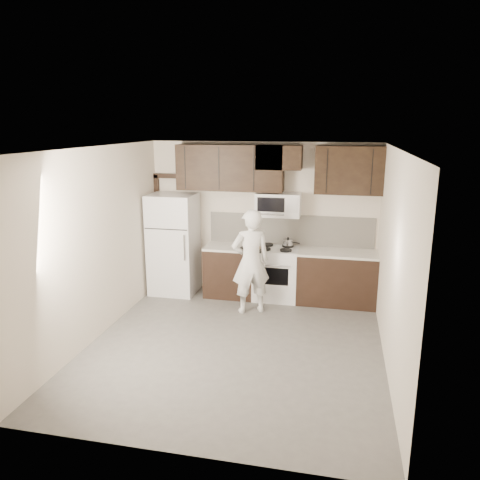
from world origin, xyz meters
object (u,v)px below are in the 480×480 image
(stove, at_px, (276,273))
(refrigerator, at_px, (174,244))
(person, at_px, (251,262))
(microwave, at_px, (278,205))

(stove, bearing_deg, refrigerator, -178.49)
(stove, xyz_separation_m, person, (-0.32, -0.69, 0.39))
(stove, distance_m, refrigerator, 1.90)
(person, bearing_deg, refrigerator, -48.64)
(refrigerator, distance_m, person, 1.66)
(refrigerator, bearing_deg, person, -22.77)
(refrigerator, bearing_deg, microwave, 5.15)
(refrigerator, relative_size, person, 1.05)
(stove, distance_m, microwave, 1.20)
(stove, xyz_separation_m, microwave, (-0.00, 0.12, 1.19))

